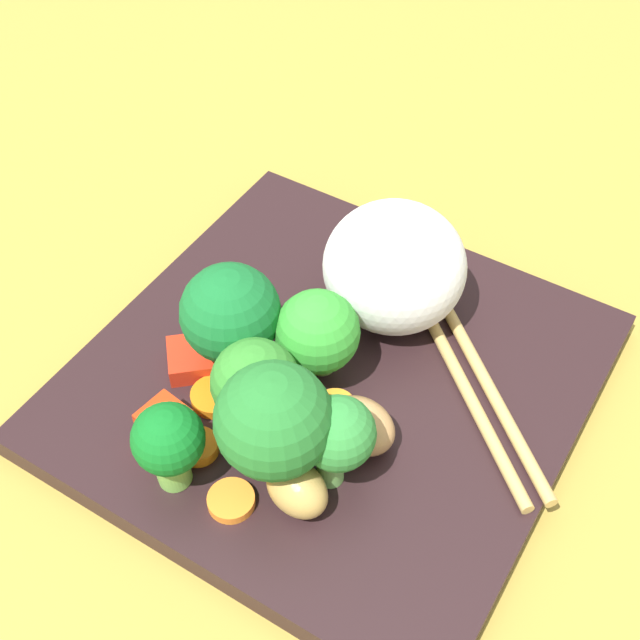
# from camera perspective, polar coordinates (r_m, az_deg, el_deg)

# --- Properties ---
(ground_plane) EXTENTS (1.10, 1.10, 0.02)m
(ground_plane) POSITION_cam_1_polar(r_m,az_deg,el_deg) (0.51, 0.79, -5.35)
(ground_plane) COLOR olive
(square_plate) EXTENTS (0.27, 0.27, 0.02)m
(square_plate) POSITION_cam_1_polar(r_m,az_deg,el_deg) (0.49, 0.82, -4.10)
(square_plate) COLOR black
(square_plate) RESTS_ON ground_plane
(rice_mound) EXTENTS (0.10, 0.10, 0.08)m
(rice_mound) POSITION_cam_1_polar(r_m,az_deg,el_deg) (0.49, 4.96, 3.50)
(rice_mound) COLOR white
(rice_mound) RESTS_ON square_plate
(broccoli_floret_0) EXTENTS (0.05, 0.05, 0.06)m
(broccoli_floret_0) POSITION_cam_1_polar(r_m,az_deg,el_deg) (0.44, -4.30, -4.24)
(broccoli_floret_0) COLOR #539E46
(broccoli_floret_0) RESTS_ON square_plate
(broccoli_floret_1) EXTENTS (0.04, 0.04, 0.05)m
(broccoli_floret_1) POSITION_cam_1_polar(r_m,az_deg,el_deg) (0.43, -10.01, -7.99)
(broccoli_floret_1) COLOR #74B248
(broccoli_floret_1) RESTS_ON square_plate
(broccoli_floret_2) EXTENTS (0.05, 0.05, 0.07)m
(broccoli_floret_2) POSITION_cam_1_polar(r_m,az_deg,el_deg) (0.46, -5.94, 0.34)
(broccoli_floret_2) COLOR #5E9548
(broccoli_floret_2) RESTS_ON square_plate
(broccoli_floret_3) EXTENTS (0.04, 0.04, 0.06)m
(broccoli_floret_3) POSITION_cam_1_polar(r_m,az_deg,el_deg) (0.42, 1.13, -7.69)
(broccoli_floret_3) COLOR #70B455
(broccoli_floret_3) RESTS_ON square_plate
(broccoli_floret_4) EXTENTS (0.06, 0.06, 0.08)m
(broccoli_floret_4) POSITION_cam_1_polar(r_m,az_deg,el_deg) (0.41, -3.08, -6.74)
(broccoli_floret_4) COLOR #79BE5F
(broccoli_floret_4) RESTS_ON square_plate
(broccoli_floret_5) EXTENTS (0.05, 0.05, 0.06)m
(broccoli_floret_5) POSITION_cam_1_polar(r_m,az_deg,el_deg) (0.46, -0.18, -0.89)
(broccoli_floret_5) COLOR #80BC4E
(broccoli_floret_5) RESTS_ON square_plate
(carrot_slice_0) EXTENTS (0.03, 0.03, 0.01)m
(carrot_slice_0) POSITION_cam_1_polar(r_m,az_deg,el_deg) (0.44, -5.57, -12.02)
(carrot_slice_0) COLOR orange
(carrot_slice_0) RESTS_ON square_plate
(carrot_slice_1) EXTENTS (0.02, 0.02, 0.01)m
(carrot_slice_1) POSITION_cam_1_polar(r_m,az_deg,el_deg) (0.47, 1.03, -5.82)
(carrot_slice_1) COLOR orange
(carrot_slice_1) RESTS_ON square_plate
(carrot_slice_2) EXTENTS (0.03, 0.03, 0.01)m
(carrot_slice_2) POSITION_cam_1_polar(r_m,az_deg,el_deg) (0.46, -8.09, -8.32)
(carrot_slice_2) COLOR orange
(carrot_slice_2) RESTS_ON square_plate
(carrot_slice_3) EXTENTS (0.03, 0.03, 0.01)m
(carrot_slice_3) POSITION_cam_1_polar(r_m,az_deg,el_deg) (0.46, -1.35, -6.74)
(carrot_slice_3) COLOR orange
(carrot_slice_3) RESTS_ON square_plate
(carrot_slice_4) EXTENTS (0.04, 0.04, 0.01)m
(carrot_slice_4) POSITION_cam_1_polar(r_m,az_deg,el_deg) (0.48, -6.99, -5.07)
(carrot_slice_4) COLOR orange
(carrot_slice_4) RESTS_ON square_plate
(pepper_chunk_0) EXTENTS (0.03, 0.03, 0.02)m
(pepper_chunk_0) POSITION_cam_1_polar(r_m,az_deg,el_deg) (0.46, -10.23, -6.81)
(pepper_chunk_0) COLOR red
(pepper_chunk_0) RESTS_ON square_plate
(pepper_chunk_1) EXTENTS (0.04, 0.04, 0.01)m
(pepper_chunk_1) POSITION_cam_1_polar(r_m,az_deg,el_deg) (0.49, -8.36, -2.54)
(pepper_chunk_1) COLOR red
(pepper_chunk_1) RESTS_ON square_plate
(pepper_chunk_2) EXTENTS (0.03, 0.03, 0.02)m
(pepper_chunk_2) POSITION_cam_1_polar(r_m,az_deg,el_deg) (0.47, -3.82, -3.86)
(pepper_chunk_2) COLOR red
(pepper_chunk_2) RESTS_ON square_plate
(chicken_piece_1) EXTENTS (0.04, 0.03, 0.03)m
(chicken_piece_1) POSITION_cam_1_polar(r_m,az_deg,el_deg) (0.43, -1.54, -11.10)
(chicken_piece_1) COLOR tan
(chicken_piece_1) RESTS_ON square_plate
(chicken_piece_2) EXTENTS (0.04, 0.04, 0.03)m
(chicken_piece_2) POSITION_cam_1_polar(r_m,az_deg,el_deg) (0.45, 2.70, -7.01)
(chicken_piece_2) COLOR #B4844F
(chicken_piece_2) RESTS_ON square_plate
(chopstick_pair) EXTENTS (0.17, 0.15, 0.01)m
(chopstick_pair) POSITION_cam_1_polar(r_m,az_deg,el_deg) (0.50, 9.19, -2.18)
(chopstick_pair) COLOR tan
(chopstick_pair) RESTS_ON square_plate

